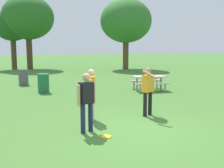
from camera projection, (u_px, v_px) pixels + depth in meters
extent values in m
plane|color=#447530|center=(136.00, 130.00, 7.56)|extent=(120.00, 120.00, 0.00)
cylinder|color=black|center=(150.00, 103.00, 9.18)|extent=(0.13, 0.13, 0.82)
cylinder|color=black|center=(145.00, 104.00, 9.00)|extent=(0.13, 0.13, 0.82)
cube|color=orange|center=(148.00, 83.00, 8.99)|extent=(0.44, 0.39, 0.58)
sphere|color=#9E7051|center=(148.00, 71.00, 8.93)|extent=(0.21, 0.21, 0.21)
cylinder|color=#9E7051|center=(153.00, 84.00, 9.17)|extent=(0.09, 0.09, 0.58)
cylinder|color=#9E7051|center=(150.00, 74.00, 8.57)|extent=(0.39, 0.53, 0.28)
cylinder|color=#1E234C|center=(83.00, 119.00, 7.27)|extent=(0.13, 0.13, 0.82)
cylinder|color=#1E234C|center=(90.00, 117.00, 7.44)|extent=(0.13, 0.13, 0.82)
cube|color=black|center=(86.00, 93.00, 7.25)|extent=(0.44, 0.39, 0.58)
sphere|color=tan|center=(86.00, 77.00, 7.19)|extent=(0.21, 0.21, 0.21)
cylinder|color=tan|center=(79.00, 96.00, 7.08)|extent=(0.09, 0.09, 0.58)
cylinder|color=tan|center=(94.00, 93.00, 7.43)|extent=(0.09, 0.09, 0.58)
cylinder|color=#B7AD93|center=(92.00, 107.00, 8.65)|extent=(0.13, 0.13, 0.82)
cylinder|color=#B7AD93|center=(91.00, 109.00, 8.39)|extent=(0.13, 0.13, 0.82)
cube|color=orange|center=(91.00, 86.00, 8.42)|extent=(0.30, 0.42, 0.58)
sphere|color=beige|center=(91.00, 73.00, 8.35)|extent=(0.21, 0.21, 0.21)
cylinder|color=beige|center=(93.00, 86.00, 8.68)|extent=(0.09, 0.09, 0.58)
cylinder|color=beige|center=(90.00, 89.00, 8.17)|extent=(0.09, 0.09, 0.58)
cylinder|color=yellow|center=(106.00, 137.00, 7.02)|extent=(0.28, 0.28, 0.03)
cube|color=#B2ADA3|center=(149.00, 76.00, 14.07)|extent=(1.72, 0.80, 0.06)
cube|color=#A49F96|center=(153.00, 84.00, 13.55)|extent=(1.71, 0.30, 0.05)
cube|color=#A49F96|center=(146.00, 81.00, 14.67)|extent=(1.71, 0.30, 0.05)
cylinder|color=#A49F96|center=(137.00, 84.00, 13.99)|extent=(0.11, 0.11, 0.71)
cylinder|color=#A49F96|center=(140.00, 89.00, 13.45)|extent=(0.09, 0.09, 0.41)
cylinder|color=#A49F96|center=(134.00, 85.00, 14.58)|extent=(0.09, 0.09, 0.41)
cylinder|color=#A49F96|center=(161.00, 83.00, 14.25)|extent=(0.11, 0.11, 0.71)
cylinder|color=#A49F96|center=(165.00, 88.00, 13.71)|extent=(0.09, 0.09, 0.41)
cylinder|color=#A49F96|center=(157.00, 85.00, 14.83)|extent=(0.09, 0.09, 0.41)
cylinder|color=#1E663D|center=(43.00, 84.00, 13.46)|extent=(0.56, 0.56, 0.90)
cylinder|color=#287A4B|center=(43.00, 74.00, 13.39)|extent=(0.59, 0.59, 0.06)
cylinder|color=#515156|center=(23.00, 78.00, 15.96)|extent=(0.56, 0.56, 0.90)
cylinder|color=slate|center=(23.00, 70.00, 15.89)|extent=(0.59, 0.59, 0.06)
cylinder|color=#4C3823|center=(14.00, 52.00, 26.13)|extent=(0.50, 0.50, 3.26)
ellipsoid|color=#21511E|center=(12.00, 25.00, 25.75)|extent=(3.47, 3.47, 2.95)
cylinder|color=#4C3823|center=(29.00, 51.00, 26.19)|extent=(0.56, 0.56, 3.60)
ellipsoid|color=#286023|center=(28.00, 18.00, 25.73)|extent=(4.93, 4.93, 4.19)
cylinder|color=brown|center=(126.00, 52.00, 26.16)|extent=(0.56, 0.56, 3.30)
ellipsoid|color=#33702D|center=(126.00, 21.00, 25.73)|extent=(4.92, 4.92, 4.18)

